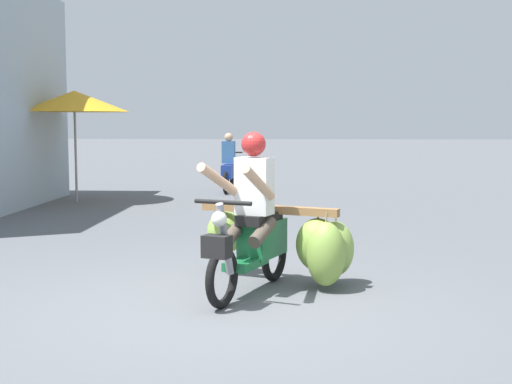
% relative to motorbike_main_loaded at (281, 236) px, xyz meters
% --- Properties ---
extents(ground_plane, '(120.00, 120.00, 0.00)m').
position_rel_motorbike_main_loaded_xyz_m(ground_plane, '(-0.53, -0.88, -0.53)').
color(ground_plane, '#56595E').
extents(motorbike_main_loaded, '(1.65, 1.99, 1.58)m').
position_rel_motorbike_main_loaded_xyz_m(motorbike_main_loaded, '(0.00, 0.00, 0.00)').
color(motorbike_main_loaded, black).
rests_on(motorbike_main_loaded, ground).
extents(motorbike_distant_ahead_left, '(0.50, 1.62, 1.40)m').
position_rel_motorbike_main_loaded_xyz_m(motorbike_distant_ahead_left, '(-1.45, 9.66, 0.04)').
color(motorbike_distant_ahead_left, black).
rests_on(motorbike_distant_ahead_left, ground).
extents(market_umbrella_near_shop, '(2.24, 2.24, 2.31)m').
position_rel_motorbike_main_loaded_xyz_m(market_umbrella_near_shop, '(-4.43, 7.44, 1.56)').
color(market_umbrella_near_shop, '#99999E').
rests_on(market_umbrella_near_shop, ground).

